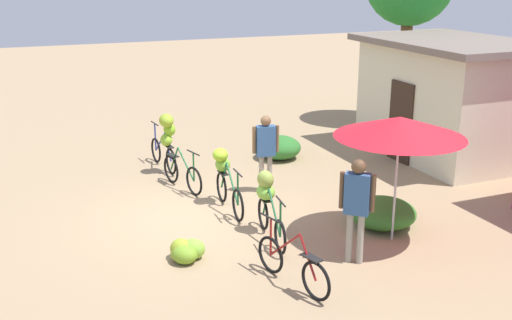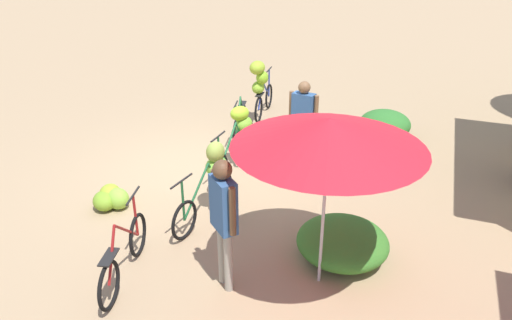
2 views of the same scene
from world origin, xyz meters
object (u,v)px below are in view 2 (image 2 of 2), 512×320
at_px(person_bystander, 224,212).
at_px(bicycle_rightmost, 124,256).
at_px(bicycle_by_shop, 212,175).
at_px(person_vendor, 303,116).
at_px(bicycle_near_pile, 240,124).
at_px(banana_pile_on_ground, 110,198).
at_px(bicycle_center_loaded, 238,134).
at_px(bicycle_leftmost, 261,84).
at_px(market_umbrella, 329,133).

bearing_deg(person_bystander, bicycle_rightmost, -76.39).
relative_size(bicycle_by_shop, person_vendor, 0.97).
bearing_deg(bicycle_near_pile, bicycle_rightmost, 4.28).
relative_size(bicycle_near_pile, banana_pile_on_ground, 2.23).
bearing_deg(bicycle_center_loaded, banana_pile_on_ground, -34.91).
bearing_deg(bicycle_leftmost, bicycle_center_loaded, 11.20).
bearing_deg(person_bystander, banana_pile_on_ground, -113.68).
distance_m(bicycle_by_shop, banana_pile_on_ground, 1.78).
relative_size(bicycle_near_pile, person_vendor, 0.95).
relative_size(market_umbrella, bicycle_by_shop, 1.37).
distance_m(bicycle_rightmost, banana_pile_on_ground, 1.92).
bearing_deg(bicycle_rightmost, market_umbrella, 108.94).
distance_m(bicycle_near_pile, person_bystander, 4.83).
height_order(bicycle_leftmost, banana_pile_on_ground, bicycle_leftmost).
bearing_deg(person_bystander, market_umbrella, 114.77).
bearing_deg(bicycle_rightmost, bicycle_leftmost, -176.58).
bearing_deg(bicycle_leftmost, bicycle_rightmost, 3.42).
bearing_deg(bicycle_near_pile, person_vendor, 61.92).
relative_size(bicycle_leftmost, person_bystander, 0.94).
distance_m(bicycle_leftmost, person_vendor, 2.71).
relative_size(market_umbrella, banana_pile_on_ground, 3.12).
xyz_separation_m(bicycle_near_pile, bicycle_rightmost, (4.79, 0.36, -0.01)).
distance_m(bicycle_center_loaded, bicycle_rightmost, 3.49).
bearing_deg(banana_pile_on_ground, person_vendor, 134.88).
bearing_deg(bicycle_leftmost, person_vendor, 36.66).
relative_size(bicycle_rightmost, banana_pile_on_ground, 2.26).
xyz_separation_m(bicycle_center_loaded, person_vendor, (-0.47, 1.09, 0.34)).
relative_size(market_umbrella, person_bystander, 1.27).
height_order(bicycle_near_pile, person_vendor, person_vendor).
bearing_deg(person_vendor, bicycle_rightmost, -17.66).
height_order(bicycle_leftmost, person_vendor, person_vendor).
xyz_separation_m(bicycle_by_shop, banana_pile_on_ground, (0.40, -1.65, -0.53)).
distance_m(banana_pile_on_ground, person_vendor, 3.66).
relative_size(market_umbrella, bicycle_near_pile, 1.40).
xyz_separation_m(market_umbrella, bicycle_by_shop, (-1.02, -1.99, -1.39)).
distance_m(market_umbrella, banana_pile_on_ground, 4.16).
bearing_deg(bicycle_center_loaded, bicycle_near_pile, -158.72).
bearing_deg(person_vendor, bicycle_near_pile, -118.08).
relative_size(bicycle_center_loaded, bicycle_by_shop, 1.04).
relative_size(bicycle_leftmost, person_vendor, 0.98).
xyz_separation_m(bicycle_leftmost, bicycle_near_pile, (1.31, 0.01, -0.51)).
height_order(bicycle_by_shop, banana_pile_on_ground, bicycle_by_shop).
bearing_deg(person_vendor, bicycle_by_shop, -22.33).
height_order(market_umbrella, bicycle_near_pile, market_umbrella).
relative_size(market_umbrella, bicycle_center_loaded, 1.31).
relative_size(bicycle_by_shop, bicycle_rightmost, 1.01).
bearing_deg(banana_pile_on_ground, bicycle_by_shop, 103.74).
xyz_separation_m(banana_pile_on_ground, person_bystander, (1.12, 2.55, 0.94)).
height_order(bicycle_center_loaded, banana_pile_on_ground, bicycle_center_loaded).
xyz_separation_m(bicycle_near_pile, banana_pile_on_ground, (3.37, -0.91, -0.19)).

